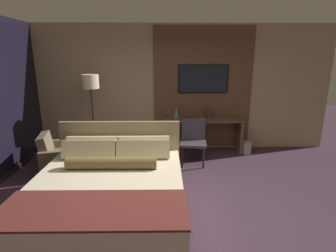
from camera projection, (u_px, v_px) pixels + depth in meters
ground_plane at (175, 207)px, 3.78m from camera, size 16.00×16.00×0.00m
wall_back_tv_panel at (175, 89)px, 5.93m from camera, size 7.20×0.09×2.80m
bed at (110, 192)px, 3.52m from camera, size 1.97×2.19×1.08m
desk at (203, 129)px, 5.89m from camera, size 1.70×0.51×0.77m
tv at (203, 79)px, 5.80m from camera, size 1.11×0.04×0.63m
desk_chair at (193, 138)px, 5.27m from camera, size 0.56×0.56×0.89m
armchair_by_window at (63, 159)px, 4.89m from camera, size 0.91×0.93×0.76m
floor_lamp at (91, 89)px, 5.28m from camera, size 0.34×0.34×1.76m
vase_tall at (209, 113)px, 5.81m from camera, size 0.11×0.11×0.24m
vase_short at (176, 112)px, 5.84m from camera, size 0.14×0.14×0.26m
book at (190, 118)px, 5.81m from camera, size 0.24×0.17×0.03m
waste_bin at (247, 148)px, 5.84m from camera, size 0.22×0.22×0.28m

